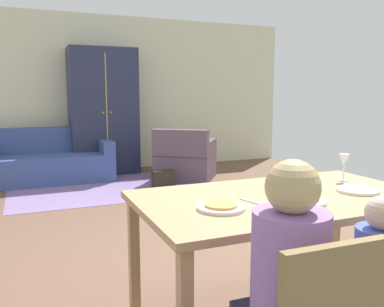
% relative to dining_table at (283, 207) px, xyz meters
% --- Properties ---
extents(ground_plane, '(7.22, 6.70, 0.02)m').
position_rel_dining_table_xyz_m(ground_plane, '(-0.13, 1.95, -0.70)').
color(ground_plane, brown).
extents(back_wall, '(7.22, 0.10, 2.70)m').
position_rel_dining_table_xyz_m(back_wall, '(-0.13, 5.35, 0.66)').
color(back_wall, beige).
rests_on(back_wall, ground_plane).
extents(dining_table, '(1.71, 0.98, 0.76)m').
position_rel_dining_table_xyz_m(dining_table, '(0.00, 0.00, 0.00)').
color(dining_table, tan).
rests_on(dining_table, ground_plane).
extents(plate_near_man, '(0.25, 0.25, 0.02)m').
position_rel_dining_table_xyz_m(plate_near_man, '(-0.47, -0.12, 0.08)').
color(plate_near_man, silver).
rests_on(plate_near_man, dining_table).
extents(pizza_near_man, '(0.17, 0.17, 0.01)m').
position_rel_dining_table_xyz_m(pizza_near_man, '(-0.47, -0.12, 0.10)').
color(pizza_near_man, '#E09849').
rests_on(pizza_near_man, plate_near_man).
extents(plate_near_child, '(0.25, 0.25, 0.02)m').
position_rel_dining_table_xyz_m(plate_near_child, '(0.00, -0.18, 0.08)').
color(plate_near_child, silver).
rests_on(plate_near_child, dining_table).
extents(pizza_near_child, '(0.17, 0.17, 0.01)m').
position_rel_dining_table_xyz_m(pizza_near_child, '(0.00, -0.18, 0.10)').
color(pizza_near_child, gold).
rests_on(pizza_near_child, plate_near_child).
extents(plate_near_woman, '(0.25, 0.25, 0.02)m').
position_rel_dining_table_xyz_m(plate_near_woman, '(0.47, -0.10, 0.08)').
color(plate_near_woman, silver).
rests_on(plate_near_woman, dining_table).
extents(wine_glass, '(0.07, 0.07, 0.19)m').
position_rel_dining_table_xyz_m(wine_glass, '(0.62, 0.18, 0.20)').
color(wine_glass, silver).
rests_on(wine_glass, dining_table).
extents(fork, '(0.06, 0.15, 0.01)m').
position_rel_dining_table_xyz_m(fork, '(-0.26, -0.05, 0.07)').
color(fork, silver).
rests_on(fork, dining_table).
extents(knife, '(0.02, 0.17, 0.01)m').
position_rel_dining_table_xyz_m(knife, '(0.15, 0.10, 0.07)').
color(knife, silver).
rests_on(knife, dining_table).
extents(person_man, '(0.30, 0.40, 1.11)m').
position_rel_dining_table_xyz_m(person_man, '(-0.47, -0.67, -0.18)').
color(person_man, '#2D3353').
rests_on(person_man, ground_plane).
extents(person_child, '(0.22, 0.29, 0.92)m').
position_rel_dining_table_xyz_m(person_child, '(0.00, -0.68, -0.26)').
color(person_child, '#3D3C52').
rests_on(person_child, ground_plane).
extents(area_rug, '(2.60, 1.80, 0.01)m').
position_rel_dining_table_xyz_m(area_rug, '(-0.35, 3.82, -0.68)').
color(area_rug, slate).
rests_on(area_rug, ground_plane).
extents(couch, '(1.91, 0.86, 0.82)m').
position_rel_dining_table_xyz_m(couch, '(-1.05, 4.68, -0.39)').
color(couch, '#3C508D').
rests_on(couch, ground_plane).
extents(armchair, '(1.19, 1.19, 0.82)m').
position_rel_dining_table_xyz_m(armchair, '(0.96, 3.98, -0.37)').
color(armchair, '#584652').
rests_on(armchair, ground_plane).
extents(armoire, '(1.10, 0.59, 2.10)m').
position_rel_dining_table_xyz_m(armoire, '(-0.12, 4.96, 0.36)').
color(armoire, '#252B46').
rests_on(armoire, ground_plane).
extents(handbag, '(0.32, 0.16, 0.26)m').
position_rel_dining_table_xyz_m(handbag, '(0.45, 3.52, -0.56)').
color(handbag, black).
rests_on(handbag, ground_plane).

